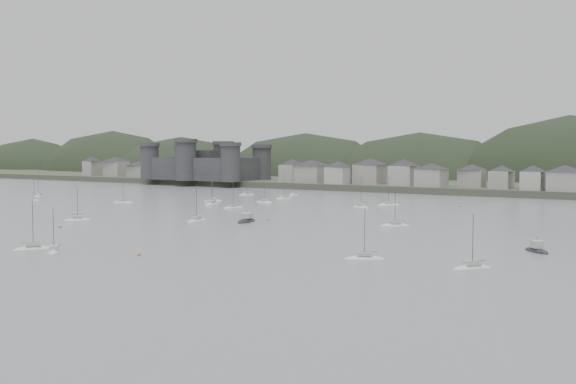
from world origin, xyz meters
The scene contains 9 objects.
ground centered at (0.00, 0.00, 0.00)m, with size 900.00×900.00×0.00m, color slate.
far_shore_land centered at (0.00, 295.00, 1.50)m, with size 900.00×250.00×3.00m, color #383D2D.
forested_ridge centered at (4.83, 269.40, -11.28)m, with size 851.55×103.94×102.57m.
castle centered at (-120.00, 179.80, 10.96)m, with size 66.00×43.00×20.00m.
waterfront_town centered at (50.59, 183.34, 8.66)m, with size 451.48×28.46×12.92m.
moored_fleet centered at (-8.29, 60.63, 0.18)m, with size 255.40×163.28×12.58m.
motor_launch_near centered at (84.61, 29.91, 0.30)m, with size 6.55×6.70×3.67m.
motor_launch_far centered at (7.45, 42.26, 0.28)m, with size 5.11×9.60×4.16m.
mooring_buoys centered at (4.01, 63.38, 0.15)m, with size 176.58×132.88×0.70m.
Camera 1 is at (110.95, -100.66, 19.56)m, focal length 41.08 mm.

